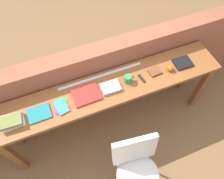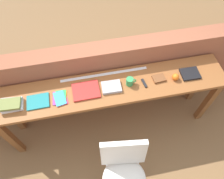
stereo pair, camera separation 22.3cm
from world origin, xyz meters
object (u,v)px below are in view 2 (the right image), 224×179
(pamphlet_pile_colourful, at_px, (60,98))
(sports_ball_small, at_px, (176,77))
(book_stack_leftmost, at_px, (11,105))
(leather_journal_brown, at_px, (159,78))
(chair_white_moulded, at_px, (124,170))
(mug, at_px, (130,81))
(multitool_folded, at_px, (144,83))
(magazine_cycling, at_px, (38,101))
(book_open_centre, at_px, (86,91))
(book_repair_rightmost, at_px, (190,74))

(pamphlet_pile_colourful, xyz_separation_m, sports_ball_small, (1.22, -0.00, 0.03))
(book_stack_leftmost, bearing_deg, leather_journal_brown, 1.42)
(chair_white_moulded, xyz_separation_m, leather_journal_brown, (0.54, 0.77, 0.37))
(book_stack_leftmost, bearing_deg, mug, 1.72)
(multitool_folded, xyz_separation_m, sports_ball_small, (0.34, -0.01, 0.03))
(magazine_cycling, height_order, multitool_folded, same)
(magazine_cycling, distance_m, leather_journal_brown, 1.27)
(leather_journal_brown, relative_size, sports_ball_small, 1.75)
(magazine_cycling, xyz_separation_m, book_open_centre, (0.49, 0.03, 0.00))
(chair_white_moulded, xyz_separation_m, pamphlet_pile_colourful, (-0.51, 0.74, 0.36))
(magazine_cycling, bearing_deg, pamphlet_pile_colourful, -0.36)
(magazine_cycling, relative_size, sports_ball_small, 2.95)
(book_repair_rightmost, bearing_deg, book_open_centre, -179.05)
(magazine_cycling, distance_m, multitool_folded, 1.10)
(pamphlet_pile_colourful, distance_m, book_open_centre, 0.27)
(chair_white_moulded, distance_m, sports_ball_small, 1.09)
(chair_white_moulded, distance_m, mug, 0.89)
(multitool_folded, bearing_deg, book_open_centre, 177.57)
(multitool_folded, height_order, book_repair_rightmost, book_repair_rightmost)
(chair_white_moulded, bearing_deg, book_stack_leftmost, 143.28)
(chair_white_moulded, bearing_deg, pamphlet_pile_colourful, 124.55)
(chair_white_moulded, height_order, multitool_folded, multitool_folded)
(magazine_cycling, bearing_deg, book_open_centre, 3.13)
(book_open_centre, xyz_separation_m, book_repair_rightmost, (1.13, -0.01, 0.00))
(book_stack_leftmost, relative_size, book_open_centre, 0.81)
(mug, relative_size, sports_ball_small, 1.48)
(pamphlet_pile_colourful, bearing_deg, multitool_folded, 0.35)
(pamphlet_pile_colourful, bearing_deg, book_repair_rightmost, 0.99)
(magazine_cycling, bearing_deg, sports_ball_small, -0.75)
(mug, bearing_deg, pamphlet_pile_colourful, -177.62)
(book_stack_leftmost, height_order, book_open_centre, book_stack_leftmost)
(book_stack_leftmost, height_order, multitool_folded, book_stack_leftmost)
(chair_white_moulded, bearing_deg, leather_journal_brown, 54.75)
(mug, relative_size, leather_journal_brown, 0.85)
(magazine_cycling, xyz_separation_m, multitool_folded, (1.10, 0.01, -0.00))
(book_repair_rightmost, bearing_deg, chair_white_moulded, -138.28)
(book_stack_leftmost, xyz_separation_m, pamphlet_pile_colourful, (0.47, 0.01, -0.03))
(pamphlet_pile_colourful, distance_m, sports_ball_small, 1.22)
(mug, distance_m, sports_ball_small, 0.49)
(multitool_folded, distance_m, book_repair_rightmost, 0.52)
(leather_journal_brown, height_order, sports_ball_small, sports_ball_small)
(book_stack_leftmost, bearing_deg, pamphlet_pile_colourful, 0.71)
(magazine_cycling, xyz_separation_m, book_repair_rightmost, (1.62, 0.03, 0.00))
(mug, distance_m, leather_journal_brown, 0.32)
(chair_white_moulded, height_order, book_stack_leftmost, book_stack_leftmost)
(chair_white_moulded, distance_m, leather_journal_brown, 1.01)
(chair_white_moulded, xyz_separation_m, multitool_folded, (0.37, 0.74, 0.36))
(magazine_cycling, xyz_separation_m, pamphlet_pile_colourful, (0.22, 0.00, -0.00))
(pamphlet_pile_colourful, xyz_separation_m, book_open_centre, (0.27, 0.03, 0.00))
(mug, bearing_deg, book_repair_rightmost, -0.52)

